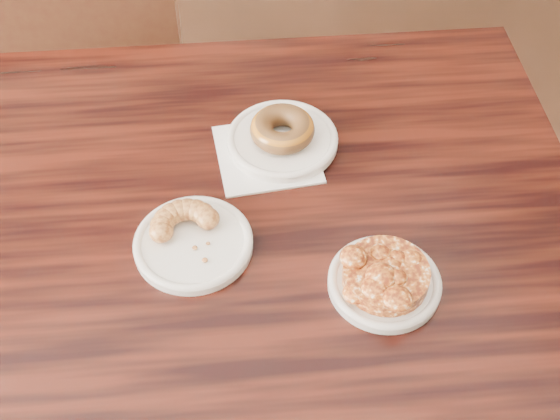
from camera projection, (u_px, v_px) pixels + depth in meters
name	position (u px, v px, depth m)	size (l,w,h in m)	color
cafe_table	(275.00, 371.00, 1.24)	(0.92, 0.92, 0.75)	black
chair_far	(104.00, 63.00, 1.68)	(0.42, 0.42, 0.90)	black
napkin	(267.00, 154.00, 1.06)	(0.15, 0.15, 0.00)	white
plate_donut	(282.00, 140.00, 1.07)	(0.17, 0.17, 0.01)	white
plate_cruller	(193.00, 244.00, 0.95)	(0.16, 0.16, 0.01)	white
plate_fritter	(384.00, 283.00, 0.91)	(0.15, 0.15, 0.01)	silver
glazed_donut	(282.00, 129.00, 1.05)	(0.10, 0.10, 0.03)	#8A5014
apple_fritter	(386.00, 272.00, 0.89)	(0.15, 0.15, 0.04)	#481507
cruller_fragment	(192.00, 234.00, 0.93)	(0.11, 0.11, 0.03)	brown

